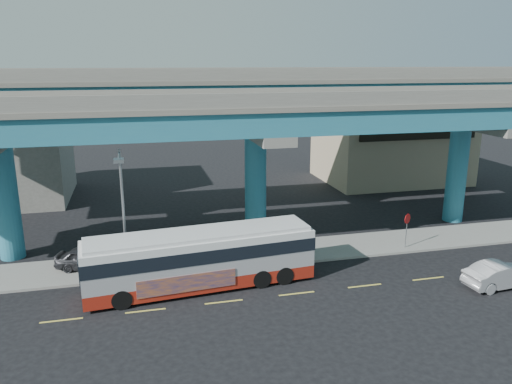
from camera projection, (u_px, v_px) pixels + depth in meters
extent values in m
plane|color=black|center=(295.00, 291.00, 27.23)|extent=(120.00, 120.00, 0.00)
cube|color=gray|center=(268.00, 253.00, 32.38)|extent=(70.00, 4.00, 0.15)
cube|color=#D8C64C|center=(61.00, 320.00, 24.16)|extent=(2.00, 0.12, 0.01)
cube|color=#D8C64C|center=(146.00, 311.00, 25.09)|extent=(2.00, 0.12, 0.01)
cube|color=#D8C64C|center=(224.00, 302.00, 26.02)|extent=(2.00, 0.12, 0.01)
cube|color=#D8C64C|center=(297.00, 294.00, 26.95)|extent=(2.00, 0.12, 0.01)
cube|color=#D8C64C|center=(365.00, 286.00, 27.88)|extent=(2.00, 0.12, 0.01)
cube|color=#D8C64C|center=(428.00, 279.00, 28.81)|extent=(2.00, 0.12, 0.01)
cube|color=#D8C64C|center=(488.00, 272.00, 29.74)|extent=(2.00, 0.12, 0.01)
cylinder|color=#246B8B|center=(6.00, 202.00, 31.02)|extent=(1.50, 1.50, 7.40)
cube|color=gray|center=(9.00, 117.00, 33.06)|extent=(1.80, 5.00, 1.20)
cylinder|color=#246B8B|center=(256.00, 187.00, 34.74)|extent=(1.50, 1.50, 7.40)
cube|color=gray|center=(256.00, 129.00, 33.72)|extent=(2.00, 12.00, 0.60)
cube|color=gray|center=(244.00, 111.00, 36.78)|extent=(1.80, 5.00, 1.20)
cylinder|color=#246B8B|center=(457.00, 174.00, 38.46)|extent=(1.50, 1.50, 7.40)
cube|color=gray|center=(462.00, 123.00, 37.44)|extent=(2.00, 12.00, 0.60)
cube|color=gray|center=(436.00, 106.00, 40.49)|extent=(1.80, 5.00, 1.20)
cube|color=#246B8B|center=(269.00, 120.00, 30.18)|extent=(52.00, 5.00, 1.40)
cube|color=gray|center=(269.00, 106.00, 29.96)|extent=(52.00, 5.40, 0.30)
cube|color=gray|center=(282.00, 100.00, 27.48)|extent=(52.00, 0.25, 0.80)
cube|color=gray|center=(259.00, 94.00, 32.17)|extent=(52.00, 0.25, 0.80)
cube|color=#246B8B|center=(244.00, 93.00, 36.44)|extent=(52.00, 5.00, 1.40)
cube|color=gray|center=(244.00, 81.00, 36.23)|extent=(52.00, 5.40, 0.30)
cube|color=gray|center=(252.00, 74.00, 33.74)|extent=(52.00, 0.25, 0.80)
cube|color=gray|center=(237.00, 73.00, 38.44)|extent=(52.00, 0.25, 0.80)
cube|color=tan|center=(390.00, 147.00, 52.11)|extent=(14.00, 10.00, 7.00)
cube|color=black|center=(419.00, 133.00, 46.79)|extent=(12.00, 0.25, 1.20)
cube|color=maroon|center=(201.00, 277.00, 27.63)|extent=(12.71, 3.82, 0.73)
cube|color=#B2B1B6|center=(201.00, 258.00, 27.34)|extent=(12.71, 3.82, 1.56)
cube|color=black|center=(200.00, 249.00, 27.21)|extent=(12.78, 3.87, 0.73)
cube|color=silver|center=(200.00, 239.00, 27.06)|extent=(12.71, 3.82, 0.42)
cube|color=silver|center=(200.00, 234.00, 26.98)|extent=(12.29, 3.53, 0.21)
cube|color=black|center=(305.00, 239.00, 29.25)|extent=(0.28, 2.41, 1.25)
cube|color=black|center=(79.00, 267.00, 25.24)|extent=(0.28, 2.41, 1.25)
cube|color=navy|center=(187.00, 283.00, 25.96)|extent=(5.20, 0.54, 0.94)
cylinder|color=black|center=(122.00, 300.00, 25.15)|extent=(1.07, 0.41, 1.04)
cylinder|color=black|center=(118.00, 280.00, 27.34)|extent=(1.07, 0.41, 1.04)
cylinder|color=black|center=(262.00, 279.00, 27.55)|extent=(1.07, 0.41, 1.04)
cylinder|color=black|center=(248.00, 263.00, 29.74)|extent=(1.07, 0.41, 1.04)
cylinder|color=black|center=(284.00, 275.00, 27.98)|extent=(1.07, 0.41, 1.04)
cylinder|color=black|center=(269.00, 260.00, 30.17)|extent=(1.07, 0.41, 1.04)
imported|color=#A4A3A8|center=(501.00, 275.00, 27.64)|extent=(2.19, 4.53, 1.41)
imported|color=#2B2C30|center=(89.00, 258.00, 29.66)|extent=(3.63, 4.72, 1.32)
cylinder|color=gray|center=(124.00, 214.00, 27.95)|extent=(0.16, 0.16, 7.41)
cylinder|color=gray|center=(119.00, 156.00, 26.11)|extent=(0.12, 2.00, 0.12)
cube|color=gray|center=(119.00, 160.00, 25.19)|extent=(0.50, 0.70, 0.18)
cylinder|color=gray|center=(406.00, 233.00, 32.99)|extent=(0.06, 0.06, 2.05)
cylinder|color=#B20A0A|center=(408.00, 219.00, 32.71)|extent=(0.63, 0.37, 0.71)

